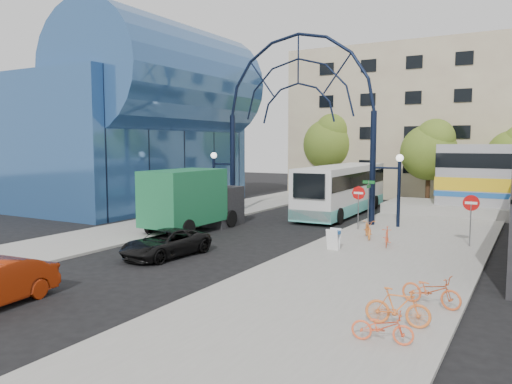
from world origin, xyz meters
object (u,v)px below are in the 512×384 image
Objects in this scene: city_bus at (342,189)px; bike_far_b at (398,307)px; street_name_sign at (368,194)px; tree_north_b at (331,141)px; stop_sign at (358,197)px; bike_near_b at (387,237)px; do_not_enter_sign at (471,208)px; gateway_arch at (298,89)px; sandwich_board at (334,237)px; bike_near_a at (368,229)px; bike_far_a at (431,290)px; bike_far_c at (382,327)px; black_suv at (166,243)px; tree_north_a at (430,149)px; green_truck at (194,200)px.

bike_far_b is at bearing -67.72° from city_bus.
tree_north_b is (-9.08, 17.33, 3.14)m from street_name_sign.
street_name_sign is 6.86m from city_bus.
stop_sign reaches higher than bike_near_b.
gateway_arch is at bearing 160.01° from do_not_enter_sign.
do_not_enter_sign reaches higher than sandwich_board.
sandwich_board is at bearing 23.31° from bike_far_b.
gateway_arch reaches higher than sandwich_board.
gateway_arch is 8.37m from stop_sign.
bike_near_b is at bearing -71.87° from bike_near_a.
gateway_arch is 21.04m from bike_far_b.
bike_far_c is (-0.52, -3.51, -0.08)m from bike_far_a.
black_suv is at bearing -143.89° from sandwich_board.
black_suv is (-11.62, -8.56, -1.37)m from do_not_enter_sign.
bike_near_a is at bearing -63.79° from tree_north_b.
stop_sign is 0.20× the size of city_bus.
gateway_arch is 8.38m from street_name_sign.
city_bus is at bearing 122.41° from street_name_sign.
tree_north_a is 30.21m from bike_far_c.
green_truck is 1.62× the size of black_suv.
city_bus is at bearing 94.46° from bike_near_a.
stop_sign is at bearing 14.35° from bike_far_b.
street_name_sign reaches higher than black_suv.
bike_near_b is at bearing 35.22° from bike_far_a.
street_name_sign is at bearing -58.95° from city_bus.
sandwich_board is 0.08× the size of city_bus.
tree_north_b is at bearing 14.44° from bike_far_c.
green_truck is at bearing 42.76° from bike_far_c.
do_not_enter_sign is at bearing -17.88° from stop_sign.
do_not_enter_sign is at bearing 12.24° from bike_far_a.
tree_north_b is 22.65m from green_truck.
bike_far_b is (10.60, -16.36, -7.91)m from gateway_arch.
gateway_arch is 1.07× the size of city_bus.
green_truck reaches higher than black_suv.
green_truck is (-9.71, -18.38, -2.82)m from tree_north_a.
black_suv is 10.59m from bike_near_a.
city_bus reaches higher than black_suv.
street_name_sign reaches higher than bike_far_b.
gateway_arch is at bearing 93.19° from black_suv.
sandwich_board is 0.12× the size of tree_north_b.
city_bus is at bearing 117.14° from stop_sign.
tree_north_b is 36.88m from bike_far_c.
bike_far_b is (9.08, -20.75, -1.17)m from city_bus.
street_name_sign is 12.68m from black_suv.
bike_far_a is at bearing -64.14° from city_bus.
street_name_sign reaches higher than bike_far_c.
gateway_arch is at bearing 61.21° from green_truck.
sandwich_board is 0.14× the size of tree_north_a.
do_not_enter_sign is 25.09m from tree_north_b.
bike_far_a is at bearing -48.32° from sandwich_board.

